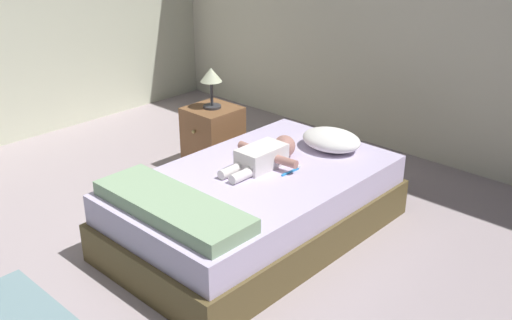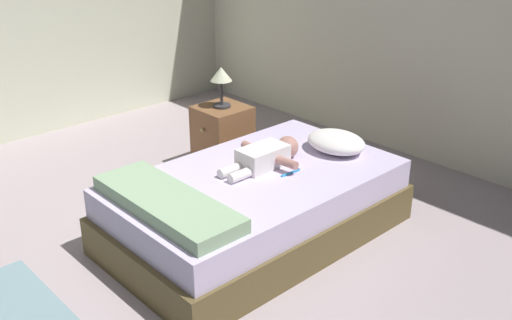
# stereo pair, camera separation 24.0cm
# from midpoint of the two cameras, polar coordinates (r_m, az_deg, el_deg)

# --- Properties ---
(ground_plane) EXTENTS (8.00, 8.00, 0.00)m
(ground_plane) POSITION_cam_midpoint_polar(r_m,az_deg,el_deg) (3.34, -9.15, -14.43)
(ground_plane) COLOR #AE9EA2
(bed) EXTENTS (1.15, 1.93, 0.45)m
(bed) POSITION_cam_midpoint_polar(r_m,az_deg,el_deg) (3.85, 1.79, -4.53)
(bed) COLOR brown
(bed) RESTS_ON ground_plane
(pillow) EXTENTS (0.44, 0.35, 0.13)m
(pillow) POSITION_cam_midpoint_polar(r_m,az_deg,el_deg) (4.13, 9.50, 1.75)
(pillow) COLOR white
(pillow) RESTS_ON bed
(baby) EXTENTS (0.50, 0.63, 0.15)m
(baby) POSITION_cam_midpoint_polar(r_m,az_deg,el_deg) (3.85, 2.84, 0.38)
(baby) COLOR white
(baby) RESTS_ON bed
(toothbrush) EXTENTS (0.02, 0.17, 0.02)m
(toothbrush) POSITION_cam_midpoint_polar(r_m,az_deg,el_deg) (3.77, 5.36, -1.22)
(toothbrush) COLOR #2893E2
(toothbrush) RESTS_ON bed
(nightstand) EXTENTS (0.39, 0.42, 0.53)m
(nightstand) POSITION_cam_midpoint_polar(r_m,az_deg,el_deg) (4.84, -1.86, 2.21)
(nightstand) COLOR brown
(nightstand) RESTS_ON ground_plane
(lamp) EXTENTS (0.17, 0.17, 0.33)m
(lamp) POSITION_cam_midpoint_polar(r_m,az_deg,el_deg) (4.67, -1.95, 8.01)
(lamp) COLOR #333338
(lamp) RESTS_ON nightstand
(blanket) EXTENTS (1.04, 0.35, 0.08)m
(blanket) POSITION_cam_midpoint_polar(r_m,az_deg,el_deg) (3.33, -6.70, -4.22)
(blanket) COLOR #92B48A
(blanket) RESTS_ON bed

